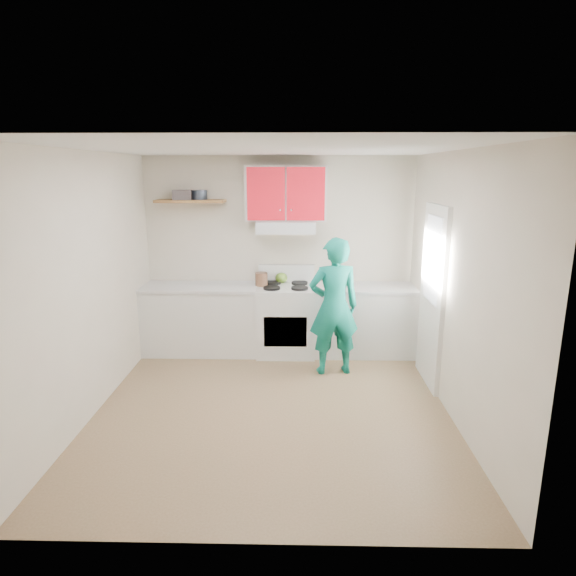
{
  "coord_description": "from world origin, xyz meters",
  "views": [
    {
      "loc": [
        0.26,
        -4.58,
        2.4
      ],
      "look_at": [
        0.15,
        0.55,
        1.15
      ],
      "focal_mm": 30.02,
      "sensor_mm": 36.0,
      "label": 1
    }
  ],
  "objects_px": {
    "stove": "(286,320)",
    "tin": "(200,195)",
    "kettle": "(281,278)",
    "person": "(334,307)",
    "crock": "(261,280)"
  },
  "relations": [
    {
      "from": "stove",
      "to": "kettle",
      "type": "height_order",
      "value": "kettle"
    },
    {
      "from": "stove",
      "to": "tin",
      "type": "bearing_deg",
      "value": 169.33
    },
    {
      "from": "person",
      "to": "tin",
      "type": "bearing_deg",
      "value": -35.74
    },
    {
      "from": "crock",
      "to": "person",
      "type": "bearing_deg",
      "value": -37.08
    },
    {
      "from": "stove",
      "to": "crock",
      "type": "bearing_deg",
      "value": 172.01
    },
    {
      "from": "tin",
      "to": "person",
      "type": "xyz_separation_m",
      "value": [
        1.72,
        -0.86,
        -1.27
      ]
    },
    {
      "from": "crock",
      "to": "tin",
      "type": "bearing_deg",
      "value": 168.26
    },
    {
      "from": "stove",
      "to": "person",
      "type": "distance_m",
      "value": 0.95
    },
    {
      "from": "kettle",
      "to": "person",
      "type": "height_order",
      "value": "person"
    },
    {
      "from": "stove",
      "to": "kettle",
      "type": "relative_size",
      "value": 5.55
    },
    {
      "from": "kettle",
      "to": "person",
      "type": "bearing_deg",
      "value": -56.43
    },
    {
      "from": "stove",
      "to": "tin",
      "type": "height_order",
      "value": "tin"
    },
    {
      "from": "tin",
      "to": "crock",
      "type": "xyz_separation_m",
      "value": [
        0.81,
        -0.17,
        -1.1
      ]
    },
    {
      "from": "crock",
      "to": "person",
      "type": "relative_size",
      "value": 0.12
    },
    {
      "from": "stove",
      "to": "person",
      "type": "bearing_deg",
      "value": -47.68
    }
  ]
}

